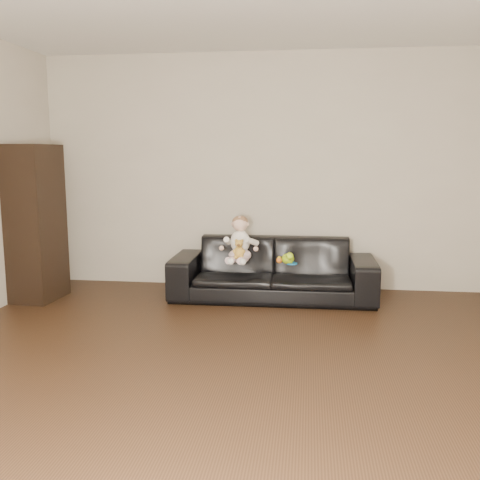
# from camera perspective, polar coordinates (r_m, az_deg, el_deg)

# --- Properties ---
(floor) EXTENTS (5.50, 5.50, 0.00)m
(floor) POSITION_cam_1_polar(r_m,az_deg,el_deg) (3.59, -1.27, -15.49)
(floor) COLOR #352112
(floor) RESTS_ON ground
(wall_back) EXTENTS (5.00, 0.00, 5.00)m
(wall_back) POSITION_cam_1_polar(r_m,az_deg,el_deg) (6.00, 2.64, 7.24)
(wall_back) COLOR #B6AD99
(wall_back) RESTS_ON ground
(sofa) EXTENTS (2.12, 0.85, 0.62)m
(sofa) POSITION_cam_1_polar(r_m,az_deg,el_deg) (5.62, 3.51, -3.10)
(sofa) COLOR black
(sofa) RESTS_ON floor
(cabinet) EXTENTS (0.43, 0.57, 1.60)m
(cabinet) POSITION_cam_1_polar(r_m,az_deg,el_deg) (5.87, -20.94, 1.69)
(cabinet) COLOR black
(cabinet) RESTS_ON floor
(shelf_item) EXTENTS (0.19, 0.26, 0.28)m
(shelf_item) POSITION_cam_1_polar(r_m,az_deg,el_deg) (5.83, -20.97, 5.19)
(shelf_item) COLOR silver
(shelf_item) RESTS_ON cabinet
(baby) EXTENTS (0.36, 0.43, 0.47)m
(baby) POSITION_cam_1_polar(r_m,az_deg,el_deg) (5.48, -0.02, -0.15)
(baby) COLOR silver
(baby) RESTS_ON sofa
(teddy_bear) EXTENTS (0.11, 0.12, 0.19)m
(teddy_bear) POSITION_cam_1_polar(r_m,az_deg,el_deg) (5.35, -0.11, -0.97)
(teddy_bear) COLOR gold
(teddy_bear) RESTS_ON sofa
(toy_green) EXTENTS (0.17, 0.18, 0.11)m
(toy_green) POSITION_cam_1_polar(r_m,az_deg,el_deg) (5.40, 5.13, -1.99)
(toy_green) COLOR #A3D018
(toy_green) RESTS_ON sofa
(toy_rattle) EXTENTS (0.06, 0.06, 0.06)m
(toy_rattle) POSITION_cam_1_polar(r_m,az_deg,el_deg) (5.43, 4.22, -2.17)
(toy_rattle) COLOR orange
(toy_rattle) RESTS_ON sofa
(toy_blue_disc) EXTENTS (0.12, 0.12, 0.02)m
(toy_blue_disc) POSITION_cam_1_polar(r_m,az_deg,el_deg) (5.39, 5.55, -2.50)
(toy_blue_disc) COLOR blue
(toy_blue_disc) RESTS_ON sofa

